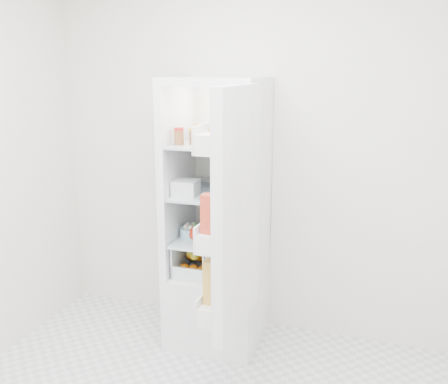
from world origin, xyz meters
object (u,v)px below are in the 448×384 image
(refrigerator, at_px, (220,246))
(mushroom_bowl, at_px, (191,233))
(fridge_door, at_px, (232,216))
(red_cabbage, at_px, (226,227))

(refrigerator, distance_m, mushroom_bowl, 0.23)
(mushroom_bowl, xyz_separation_m, fridge_door, (0.46, -0.53, 0.31))
(red_cabbage, bearing_deg, refrigerator, 141.59)
(red_cabbage, relative_size, fridge_door, 0.12)
(refrigerator, relative_size, mushroom_bowl, 12.42)
(refrigerator, xyz_separation_m, mushroom_bowl, (-0.17, -0.11, 0.12))
(refrigerator, bearing_deg, mushroom_bowl, -145.70)
(fridge_door, bearing_deg, red_cabbage, 23.15)
(mushroom_bowl, distance_m, fridge_door, 0.76)
(refrigerator, bearing_deg, red_cabbage, -38.41)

